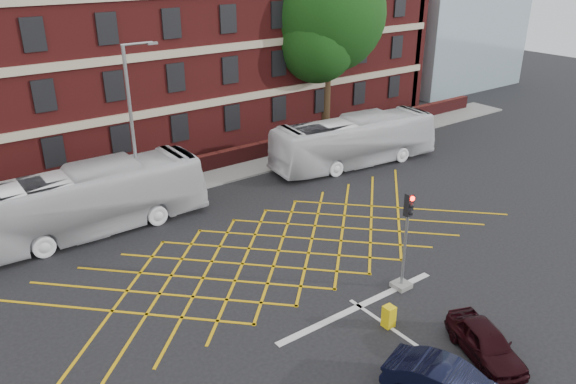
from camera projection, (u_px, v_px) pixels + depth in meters
ground at (305, 269)px, 24.78m from camera, size 120.00×120.00×0.00m
victorian_building at (110, 31)px, 38.01m from camera, size 51.00×12.17×20.40m
boundary_wall at (174, 171)px, 34.15m from camera, size 56.00×0.50×1.10m
far_pavement at (182, 183)px, 33.61m from camera, size 60.00×3.00×0.12m
glass_block at (442, 34)px, 56.76m from camera, size 14.00×10.00×10.00m
box_junction_hatching at (279, 251)px, 26.26m from camera, size 8.22×8.22×0.02m
stop_line at (359, 306)px, 22.20m from camera, size 8.00×0.30×0.02m
bus_left at (83, 202)px, 27.27m from camera, size 12.15×2.92×3.38m
bus_right at (355, 141)px, 36.13m from camera, size 11.69×4.05×3.19m
car_maroon at (486, 343)px, 19.24m from camera, size 2.59×3.78×1.19m
deciduous_tree at (326, 22)px, 41.39m from camera, size 8.70×8.70×12.93m
traffic_light_near at (405, 250)px, 22.75m from camera, size 0.70×0.70×4.27m
street_lamp at (137, 159)px, 28.92m from camera, size 2.25×1.00×8.85m
utility_cabinet at (389, 316)px, 20.88m from camera, size 0.40×0.40×0.86m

